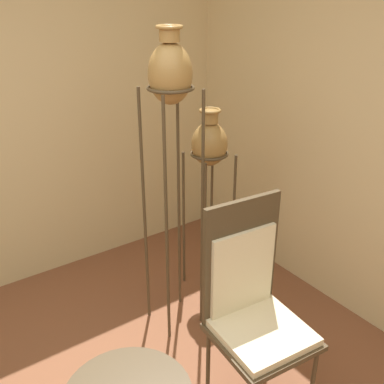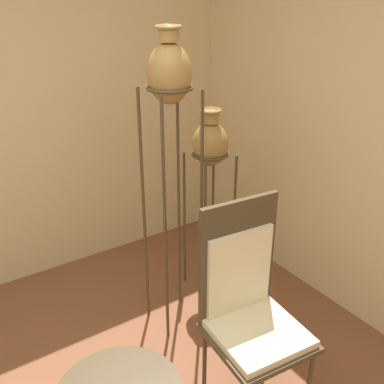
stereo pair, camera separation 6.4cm
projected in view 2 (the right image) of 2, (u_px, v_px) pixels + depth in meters
name	position (u px, v px, depth m)	size (l,w,h in m)	color
vase_stand_tall	(170.00, 88.00, 2.55)	(0.29, 0.29, 1.99)	#473823
vase_stand_medium	(210.00, 149.00, 3.14)	(0.29, 0.29, 1.42)	#473823
chair	(248.00, 302.00, 2.36)	(0.52, 0.51, 1.21)	#473823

